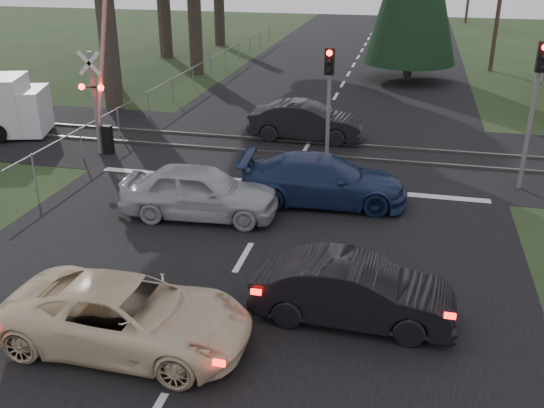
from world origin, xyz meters
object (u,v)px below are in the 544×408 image
(traffic_signal_right, at_px, (539,88))
(dark_car_far, at_px, (306,121))
(crossing_signal, at_px, (100,100))
(traffic_signal_center, at_px, (329,86))
(blue_sedan, at_px, (323,180))
(cream_coupe, at_px, (128,316))
(dark_hatchback, at_px, (353,291))
(silver_car, at_px, (200,192))

(traffic_signal_right, bearing_deg, dark_car_far, 153.88)
(crossing_signal, xyz_separation_m, traffic_signal_center, (8.27, 0.89, 0.75))
(traffic_signal_center, distance_m, blue_sedan, 4.25)
(traffic_signal_right, distance_m, cream_coupe, 13.91)
(crossing_signal, distance_m, dark_hatchback, 13.66)
(crossing_signal, distance_m, cream_coupe, 12.45)
(cream_coupe, distance_m, silver_car, 6.22)
(cream_coupe, bearing_deg, silver_car, 7.09)
(crossing_signal, bearing_deg, dark_car_far, 26.24)
(cream_coupe, bearing_deg, dark_hatchback, -65.13)
(traffic_signal_center, height_order, blue_sedan, traffic_signal_center)
(traffic_signal_right, bearing_deg, dark_hatchback, -117.93)
(crossing_signal, distance_m, dark_car_far, 7.99)
(traffic_signal_right, bearing_deg, crossing_signal, 178.79)
(traffic_signal_right, bearing_deg, silver_car, -155.52)
(crossing_signal, bearing_deg, traffic_signal_center, 6.15)
(blue_sedan, bearing_deg, traffic_signal_right, -72.21)
(traffic_signal_center, distance_m, cream_coupe, 12.08)
(silver_car, distance_m, blue_sedan, 3.77)
(cream_coupe, distance_m, dark_car_far, 14.31)
(traffic_signal_right, xyz_separation_m, blue_sedan, (-6.11, -2.49, -2.58))
(blue_sedan, bearing_deg, dark_car_far, 10.20)
(crossing_signal, relative_size, blue_sedan, 1.37)
(blue_sedan, bearing_deg, silver_car, 114.20)
(cream_coupe, height_order, dark_hatchback, dark_hatchback)
(cream_coupe, xyz_separation_m, silver_car, (-0.66, 6.18, 0.09))
(cream_coupe, distance_m, dark_hatchback, 4.59)
(traffic_signal_right, height_order, dark_car_far, traffic_signal_right)
(traffic_signal_right, distance_m, dark_hatchback, 10.10)
(dark_car_far, bearing_deg, crossing_signal, 116.37)
(dark_hatchback, distance_m, silver_car, 6.50)
(dark_hatchback, bearing_deg, silver_car, 49.72)
(crossing_signal, xyz_separation_m, blue_sedan, (8.71, -2.80, -1.32))
(cream_coupe, relative_size, dark_hatchback, 1.16)
(dark_car_far, bearing_deg, silver_car, 168.38)
(traffic_signal_center, bearing_deg, blue_sedan, -83.31)
(cream_coupe, height_order, dark_car_far, dark_car_far)
(dark_hatchback, height_order, dark_car_far, dark_car_far)
(dark_car_far, bearing_deg, traffic_signal_center, -155.06)
(blue_sedan, bearing_deg, cream_coupe, 157.27)
(crossing_signal, height_order, traffic_signal_right, crossing_signal)
(traffic_signal_center, relative_size, dark_car_far, 0.90)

